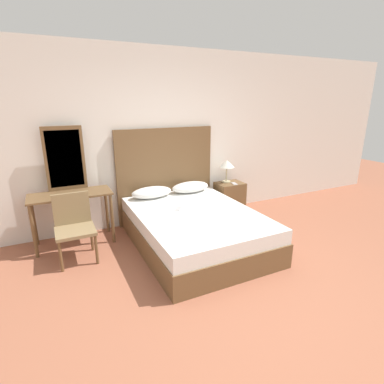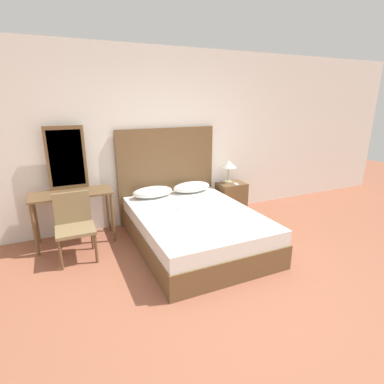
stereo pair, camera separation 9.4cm
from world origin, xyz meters
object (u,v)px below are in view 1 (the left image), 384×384
object	(u,v)px
chair	(74,223)
nightstand	(229,198)
vanity_desk	(71,202)
phone_on_nightstand	(234,184)
table_lamp	(227,165)
phone_on_bed	(178,209)
bed	(195,229)

from	to	relation	value
chair	nightstand	bearing A→B (deg)	9.72
vanity_desk	chair	xyz separation A→B (m)	(-0.02, -0.42, -0.14)
nightstand	phone_on_nightstand	bearing A→B (deg)	-71.11
table_lamp	vanity_desk	world-z (taller)	table_lamp
nightstand	chair	bearing A→B (deg)	-170.28
nightstand	vanity_desk	bearing A→B (deg)	-179.55
phone_on_bed	vanity_desk	size ratio (longest dim) A/B	0.15
phone_on_nightstand	vanity_desk	bearing A→B (deg)	178.48
bed	chair	world-z (taller)	chair
bed	chair	size ratio (longest dim) A/B	2.51
nightstand	table_lamp	xyz separation A→B (m)	(-0.03, 0.07, 0.59)
bed	phone_on_bed	xyz separation A→B (m)	(-0.16, 0.20, 0.25)
chair	phone_on_bed	bearing A→B (deg)	-6.97
phone_on_bed	phone_on_nightstand	size ratio (longest dim) A/B	1.00
phone_on_bed	phone_on_nightstand	xyz separation A→B (m)	(1.27, 0.52, 0.07)
nightstand	phone_on_nightstand	xyz separation A→B (m)	(0.03, -0.09, 0.29)
phone_on_bed	nightstand	size ratio (longest dim) A/B	0.29
vanity_desk	chair	bearing A→B (deg)	-92.86
bed	vanity_desk	xyz separation A→B (m)	(-1.49, 0.79, 0.37)
bed	phone_on_nightstand	world-z (taller)	phone_on_nightstand
phone_on_bed	vanity_desk	bearing A→B (deg)	156.10
phone_on_bed	phone_on_nightstand	distance (m)	1.37
vanity_desk	chair	world-z (taller)	chair
chair	vanity_desk	bearing A→B (deg)	87.14
phone_on_nightstand	nightstand	bearing A→B (deg)	108.89
bed	nightstand	xyz separation A→B (m)	(1.08, 0.81, 0.04)
vanity_desk	chair	size ratio (longest dim) A/B	1.27
phone_on_nightstand	chair	xyz separation A→B (m)	(-2.61, -0.35, -0.10)
nightstand	vanity_desk	world-z (taller)	vanity_desk
bed	table_lamp	distance (m)	1.50
vanity_desk	chair	distance (m)	0.45
bed	table_lamp	bearing A→B (deg)	40.16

